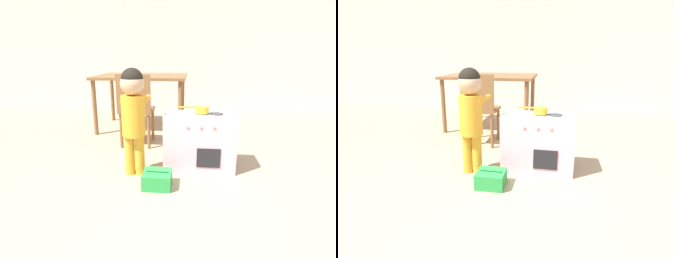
{
  "view_description": "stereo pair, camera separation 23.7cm",
  "coord_description": "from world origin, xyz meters",
  "views": [
    {
      "loc": [
        0.11,
        -1.42,
        1.05
      ],
      "look_at": [
        -0.1,
        0.84,
        0.39
      ],
      "focal_mm": 28.0,
      "sensor_mm": 36.0,
      "label": 1
    },
    {
      "loc": [
        0.35,
        -1.39,
        1.05
      ],
      "look_at": [
        -0.1,
        0.84,
        0.39
      ],
      "focal_mm": 28.0,
      "sensor_mm": 36.0,
      "label": 2
    }
  ],
  "objects": [
    {
      "name": "ground_plane",
      "position": [
        0.0,
        0.0,
        0.0
      ],
      "size": [
        16.0,
        16.0,
        0.0
      ],
      "primitive_type": "plane",
      "color": "tan"
    },
    {
      "name": "wall_back",
      "position": [
        0.0,
        3.7,
        1.3
      ],
      "size": [
        10.0,
        0.06,
        2.6
      ],
      "color": "beige",
      "rests_on": "ground_plane"
    },
    {
      "name": "play_kitchen",
      "position": [
        0.19,
        0.91,
        0.26
      ],
      "size": [
        0.65,
        0.33,
        0.53
      ],
      "color": "#EAB2C6",
      "rests_on": "ground_plane"
    },
    {
      "name": "toy_pot",
      "position": [
        0.2,
        0.91,
        0.57
      ],
      "size": [
        0.27,
        0.13,
        0.06
      ],
      "color": "yellow",
      "rests_on": "play_kitchen"
    },
    {
      "name": "child_figure",
      "position": [
        -0.38,
        0.72,
        0.61
      ],
      "size": [
        0.23,
        0.38,
        0.94
      ],
      "color": "gold",
      "rests_on": "ground_plane"
    },
    {
      "name": "toy_basket",
      "position": [
        -0.15,
        0.5,
        0.06
      ],
      "size": [
        0.23,
        0.22,
        0.14
      ],
      "color": "green",
      "rests_on": "ground_plane"
    },
    {
      "name": "dining_table",
      "position": [
        -0.59,
        2.25,
        0.67
      ],
      "size": [
        1.24,
        0.91,
        0.76
      ],
      "color": "brown",
      "rests_on": "ground_plane"
    },
    {
      "name": "dining_chair_near",
      "position": [
        -0.52,
        1.47,
        0.45
      ],
      "size": [
        0.38,
        0.38,
        0.84
      ],
      "color": "brown",
      "rests_on": "ground_plane"
    }
  ]
}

